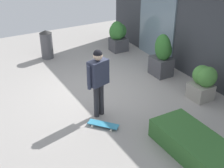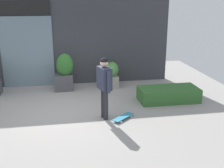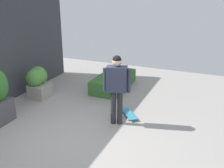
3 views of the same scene
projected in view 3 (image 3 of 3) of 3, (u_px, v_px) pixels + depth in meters
The scene contains 5 objects.
ground_plane at pixel (74, 139), 6.11m from camera, with size 12.00×12.00×0.00m, color #9E9993.
skateboarder at pixel (117, 83), 6.43m from camera, with size 0.38×0.63×1.72m.
skateboard at pixel (129, 114), 7.15m from camera, with size 0.69×0.63×0.08m.
planter_box_left at pixel (38, 81), 8.18m from camera, with size 0.66×0.62×0.94m.
hedge_ledge at pixel (113, 82), 9.03m from camera, with size 1.90×0.90×0.44m, color #33662D.
Camera 3 is at (-4.56, -2.88, 3.24)m, focal length 44.11 mm.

